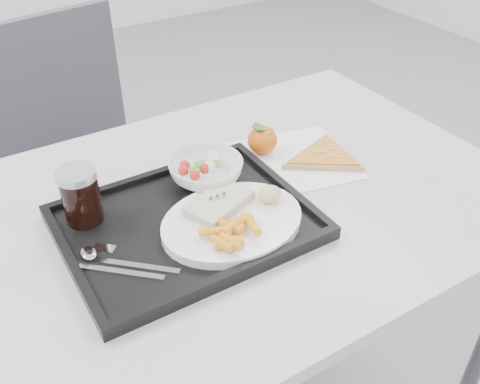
{
  "coord_description": "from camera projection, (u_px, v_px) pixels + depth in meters",
  "views": [
    {
      "loc": [
        -0.42,
        -0.45,
        1.4
      ],
      "look_at": [
        0.03,
        0.29,
        0.77
      ],
      "focal_mm": 40.0,
      "sensor_mm": 36.0,
      "label": 1
    }
  ],
  "objects": [
    {
      "name": "table",
      "position": [
        226.0,
        226.0,
        1.11
      ],
      "size": [
        1.2,
        0.8,
        0.75
      ],
      "color": "silver",
      "rests_on": "ground"
    },
    {
      "name": "chair",
      "position": [
        77.0,
        155.0,
        1.61
      ],
      "size": [
        0.49,
        0.49,
        0.93
      ],
      "color": "#3F3D46",
      "rests_on": "ground"
    },
    {
      "name": "tray",
      "position": [
        186.0,
        224.0,
        1.0
      ],
      "size": [
        0.45,
        0.35,
        0.03
      ],
      "color": "black",
      "rests_on": "table"
    },
    {
      "name": "dinner_plate",
      "position": [
        232.0,
        222.0,
        0.98
      ],
      "size": [
        0.27,
        0.27,
        0.02
      ],
      "color": "white",
      "rests_on": "tray"
    },
    {
      "name": "fish_fillet",
      "position": [
        219.0,
        203.0,
        1.0
      ],
      "size": [
        0.14,
        0.12,
        0.02
      ],
      "color": "beige",
      "rests_on": "dinner_plate"
    },
    {
      "name": "bread_roll",
      "position": [
        270.0,
        194.0,
        1.01
      ],
      "size": [
        0.05,
        0.04,
        0.03
      ],
      "color": "#DDC386",
      "rests_on": "dinner_plate"
    },
    {
      "name": "salad_bowl",
      "position": [
        206.0,
        171.0,
        1.09
      ],
      "size": [
        0.15,
        0.15,
        0.05
      ],
      "color": "white",
      "rests_on": "tray"
    },
    {
      "name": "cola_glass",
      "position": [
        81.0,
        195.0,
        0.97
      ],
      "size": [
        0.07,
        0.07,
        0.11
      ],
      "color": "black",
      "rests_on": "tray"
    },
    {
      "name": "cutlery",
      "position": [
        113.0,
        262.0,
        0.9
      ],
      "size": [
        0.15,
        0.15,
        0.01
      ],
      "color": "silver",
      "rests_on": "tray"
    },
    {
      "name": "napkin",
      "position": [
        293.0,
        160.0,
        1.19
      ],
      "size": [
        0.29,
        0.29,
        0.0
      ],
      "color": "white",
      "rests_on": "table"
    },
    {
      "name": "tangerine",
      "position": [
        262.0,
        140.0,
        1.19
      ],
      "size": [
        0.08,
        0.08,
        0.07
      ],
      "color": "orange",
      "rests_on": "napkin"
    },
    {
      "name": "pizza_slice",
      "position": [
        324.0,
        156.0,
        1.19
      ],
      "size": [
        0.24,
        0.24,
        0.02
      ],
      "color": "tan",
      "rests_on": "napkin"
    },
    {
      "name": "carrot_pile",
      "position": [
        232.0,
        232.0,
        0.92
      ],
      "size": [
        0.1,
        0.08,
        0.02
      ],
      "color": "orange",
      "rests_on": "dinner_plate"
    },
    {
      "name": "salad_contents",
      "position": [
        203.0,
        165.0,
        1.09
      ],
      "size": [
        0.1,
        0.07,
        0.03
      ],
      "color": "red",
      "rests_on": "salad_bowl"
    }
  ]
}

